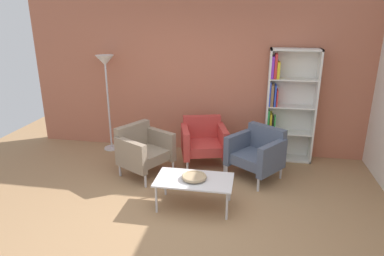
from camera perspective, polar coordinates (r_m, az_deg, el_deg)
The scene contains 9 objects.
ground_plane at distance 4.38m, azimuth -2.98°, elevation -15.37°, with size 8.32×8.32×0.00m, color #9E7751.
brick_back_panel at distance 6.13m, azimuth 2.08°, elevation 9.32°, with size 6.40×0.12×2.90m, color #B2664C.
bookshelf_tall at distance 6.00m, azimuth 15.22°, elevation 3.47°, with size 0.80×0.30×1.90m.
coffee_table_low at distance 4.51m, azimuth 0.36°, elevation -8.82°, with size 1.00×0.56×0.40m.
decorative_bowl at distance 4.48m, azimuth 0.36°, elevation -8.07°, with size 0.32×0.32×0.05m.
armchair_corner_red at distance 5.73m, azimuth 1.90°, elevation -2.10°, with size 0.86×0.82×0.78m.
armchair_spare_guest at distance 5.37m, azimuth 10.77°, elevation -3.94°, with size 0.95×0.93×0.78m.
armchair_near_window at distance 5.44m, azimuth -8.12°, elevation -3.49°, with size 0.91×0.93×0.78m.
floor_lamp_torchiere at distance 6.29m, azimuth -14.10°, elevation 9.00°, with size 0.32×0.32×1.74m.
Camera 1 is at (0.86, -3.52, 2.46)m, focal length 32.17 mm.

